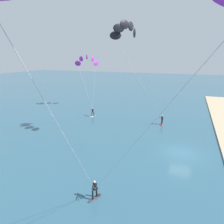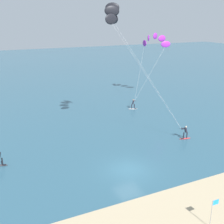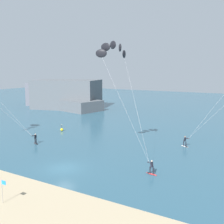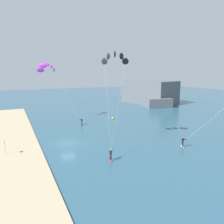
% 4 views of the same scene
% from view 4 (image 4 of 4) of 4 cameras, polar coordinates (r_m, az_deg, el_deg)
% --- Properties ---
extents(ground_plane, '(240.00, 240.00, 0.00)m').
position_cam_4_polar(ground_plane, '(38.86, -11.76, -8.10)').
color(ground_plane, '#2D566B').
extents(sand_strip, '(80.00, 10.06, 0.16)m').
position_cam_4_polar(sand_strip, '(37.92, -26.20, -9.38)').
color(sand_strip, tan).
rests_on(sand_strip, ground).
extents(kitesurfer_nearshore, '(12.47, 8.87, 14.64)m').
position_cam_4_polar(kitesurfer_nearshore, '(57.21, -16.52, 10.83)').
color(kitesurfer_nearshore, '#333338').
rests_on(kitesurfer_nearshore, ground).
extents(kitesurfer_mid_water, '(10.29, 7.18, 15.82)m').
position_cam_4_polar(kitesurfer_mid_water, '(37.21, 0.73, 13.24)').
color(kitesurfer_mid_water, red).
rests_on(kitesurfer_mid_water, ground).
extents(marker_buoy, '(0.56, 0.56, 1.38)m').
position_cam_4_polar(marker_buoy, '(56.45, 0.21, -1.59)').
color(marker_buoy, yellow).
rests_on(marker_buoy, ground).
extents(beach_flag, '(0.56, 0.05, 2.20)m').
position_cam_4_polar(beach_flag, '(36.11, -26.61, -7.68)').
color(beach_flag, gray).
rests_on(beach_flag, sand_strip).
extents(distant_headland, '(30.34, 19.13, 8.73)m').
position_cam_4_polar(distant_headland, '(89.25, 9.86, 5.01)').
color(distant_headland, '#565B60').
rests_on(distant_headland, ground).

